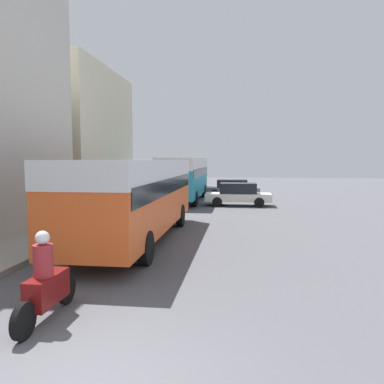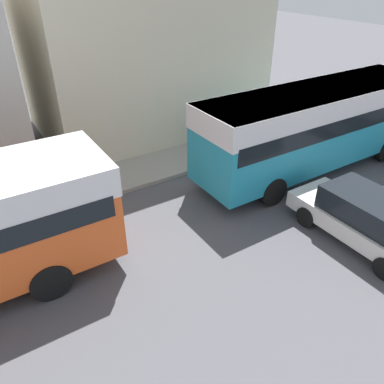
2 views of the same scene
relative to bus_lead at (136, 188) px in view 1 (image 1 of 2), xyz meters
name	(u,v)px [view 1 (image 1 of 2)]	position (x,y,z in m)	size (l,w,h in m)	color
building_far_terrace	(62,139)	(-7.87, 10.18, 2.46)	(6.81, 9.64, 8.86)	beige
bus_lead	(136,188)	(0.00, 0.00, 0.00)	(2.60, 10.30, 3.02)	#EA5B23
bus_following	(185,173)	(-0.16, 13.46, 0.07)	(2.52, 9.85, 3.15)	teal
motorcycle_behind_lead	(46,285)	(0.23, -7.06, -1.28)	(0.38, 2.24, 1.73)	maroon
car_crossing	(232,188)	(3.23, 17.31, -1.22)	(4.43, 1.86, 1.41)	slate
car_far_curb	(238,194)	(3.74, 11.27, -1.19)	(4.30, 1.80, 1.50)	silver
pedestrian_near_curb	(161,183)	(-2.77, 17.38, -0.85)	(0.32, 0.32, 1.84)	#232838
pedestrian_walking_away	(132,190)	(-3.41, 10.96, -0.97)	(0.38, 0.38, 1.67)	#232838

